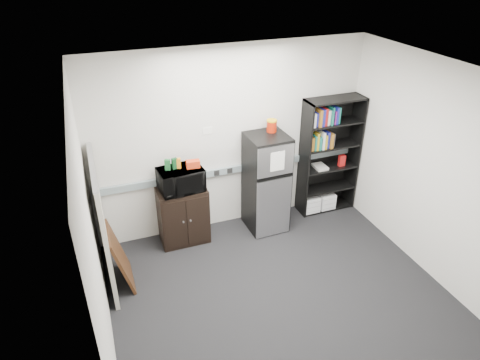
{
  "coord_description": "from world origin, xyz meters",
  "views": [
    {
      "loc": [
        -1.83,
        -3.51,
        3.81
      ],
      "look_at": [
        -0.19,
        0.9,
        1.19
      ],
      "focal_mm": 32.0,
      "sensor_mm": 36.0,
      "label": 1
    }
  ],
  "objects_px": {
    "bookshelf": "(328,154)",
    "microwave": "(181,180)",
    "refrigerator": "(266,183)",
    "cabinet": "(183,215)",
    "cubicle_partition": "(103,224)"
  },
  "relations": [
    {
      "from": "bookshelf",
      "to": "microwave",
      "type": "distance_m",
      "value": 2.33
    },
    {
      "from": "bookshelf",
      "to": "refrigerator",
      "type": "xyz_separation_m",
      "value": [
        -1.09,
        -0.15,
        -0.23
      ]
    },
    {
      "from": "refrigerator",
      "to": "cabinet",
      "type": "bearing_deg",
      "value": 174.55
    },
    {
      "from": "cabinet",
      "to": "bookshelf",
      "type": "bearing_deg",
      "value": 1.61
    },
    {
      "from": "bookshelf",
      "to": "cabinet",
      "type": "relative_size",
      "value": 2.18
    },
    {
      "from": "cubicle_partition",
      "to": "bookshelf",
      "type": "bearing_deg",
      "value": 8.13
    },
    {
      "from": "bookshelf",
      "to": "cabinet",
      "type": "bearing_deg",
      "value": -178.39
    },
    {
      "from": "microwave",
      "to": "bookshelf",
      "type": "bearing_deg",
      "value": -3.85
    },
    {
      "from": "cabinet",
      "to": "refrigerator",
      "type": "bearing_deg",
      "value": -3.69
    },
    {
      "from": "cabinet",
      "to": "refrigerator",
      "type": "height_order",
      "value": "refrigerator"
    },
    {
      "from": "microwave",
      "to": "refrigerator",
      "type": "relative_size",
      "value": 0.39
    },
    {
      "from": "cabinet",
      "to": "refrigerator",
      "type": "distance_m",
      "value": 1.28
    },
    {
      "from": "bookshelf",
      "to": "refrigerator",
      "type": "distance_m",
      "value": 1.12
    },
    {
      "from": "microwave",
      "to": "cabinet",
      "type": "bearing_deg",
      "value": 84.15
    },
    {
      "from": "cubicle_partition",
      "to": "microwave",
      "type": "relative_size",
      "value": 2.76
    }
  ]
}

